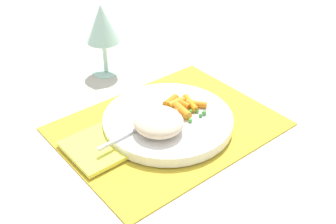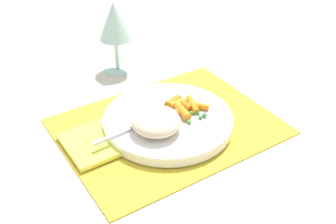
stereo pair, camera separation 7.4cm
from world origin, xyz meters
name	(u,v)px [view 1 (the left image)]	position (x,y,z in m)	size (l,w,h in m)	color
ground_plane	(168,127)	(0.00, 0.00, 0.00)	(2.40, 2.40, 0.00)	beige
placemat	(168,126)	(0.00, 0.00, 0.00)	(0.40, 0.31, 0.01)	gold
plate	(168,120)	(0.00, 0.00, 0.02)	(0.25, 0.25, 0.02)	white
rice_mound	(158,122)	(-0.04, -0.02, 0.04)	(0.09, 0.09, 0.04)	beige
carrot_portion	(181,105)	(0.04, 0.00, 0.03)	(0.09, 0.08, 0.02)	orange
pea_scatter	(184,111)	(0.03, -0.01, 0.03)	(0.07, 0.08, 0.01)	#4A9C2F
fork	(156,121)	(-0.03, 0.00, 0.03)	(0.21, 0.02, 0.01)	silver
wine_glass	(102,25)	(0.03, 0.26, 0.12)	(0.08, 0.08, 0.17)	#B2E0CC
napkin	(96,148)	(-0.15, 0.02, 0.01)	(0.10, 0.11, 0.01)	#EAE54C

